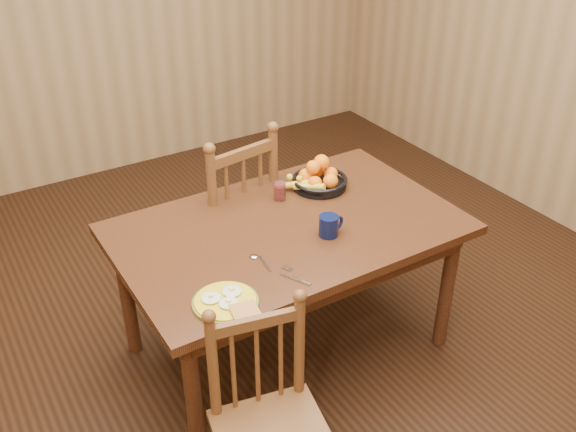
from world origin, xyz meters
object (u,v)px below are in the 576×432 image
breakfast_plate (226,302)px  coffee_mug (329,225)px  fruit_bowl (318,178)px  chair_far (228,219)px  dining_table (288,240)px  chair_near (270,426)px

breakfast_plate → coffee_mug: bearing=17.8°
fruit_bowl → chair_far: bearing=139.7°
breakfast_plate → coffee_mug: coffee_mug is taller
breakfast_plate → fruit_bowl: fruit_bowl is taller
dining_table → coffee_mug: coffee_mug is taller
coffee_mug → fruit_bowl: size_ratio=0.41×
dining_table → coffee_mug: (0.12, -0.17, 0.14)m
chair_far → coffee_mug: 0.80m
chair_far → coffee_mug: (0.16, -0.73, 0.29)m
dining_table → coffee_mug: 0.25m
breakfast_plate → fruit_bowl: size_ratio=0.91×
chair_far → coffee_mug: chair_far is taller
chair_near → coffee_mug: (0.66, 0.58, 0.36)m
breakfast_plate → fruit_bowl: (0.84, 0.61, 0.04)m
chair_near → coffee_mug: chair_near is taller
dining_table → breakfast_plate: bearing=-144.0°
dining_table → fruit_bowl: fruit_bowl is taller
chair_far → chair_near: (-0.50, -1.30, -0.07)m
breakfast_plate → fruit_bowl: bearing=35.9°
dining_table → chair_near: size_ratio=1.76×
dining_table → chair_near: (-0.54, -0.75, -0.22)m
dining_table → fruit_bowl: bearing=35.6°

